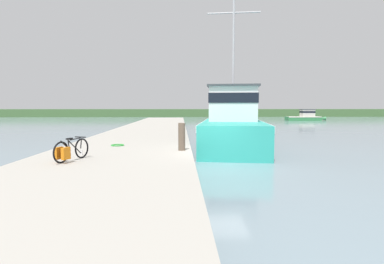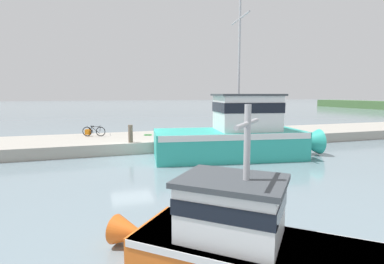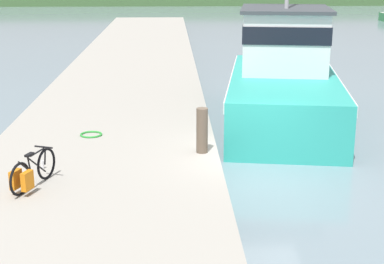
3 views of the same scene
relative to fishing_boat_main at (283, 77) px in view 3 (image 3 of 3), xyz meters
name	(u,v)px [view 3 (image 3 of 3)]	position (x,y,z in m)	size (l,w,h in m)	color
ground_plane	(259,182)	(-1.76, -6.31, -1.54)	(320.00, 320.00, 0.00)	gray
dock_pier	(100,170)	(-5.85, -6.31, -1.16)	(6.05, 80.00, 0.77)	#A39E93
fishing_boat_main	(283,77)	(0.00, 0.00, 0.00)	(4.96, 10.91, 9.83)	teal
bicycle_touring	(30,173)	(-7.06, -8.58, -0.41)	(0.77, 1.66, 0.79)	black
mooring_post	(202,130)	(-3.24, -6.15, -0.20)	(0.29, 0.29, 1.16)	brown
hose_coil	(91,134)	(-6.29, -4.48, -0.75)	(0.63, 0.63, 0.05)	green
water_bottle_by_bike	(43,165)	(-7.07, -7.26, -0.68)	(0.07, 0.07, 0.20)	silver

